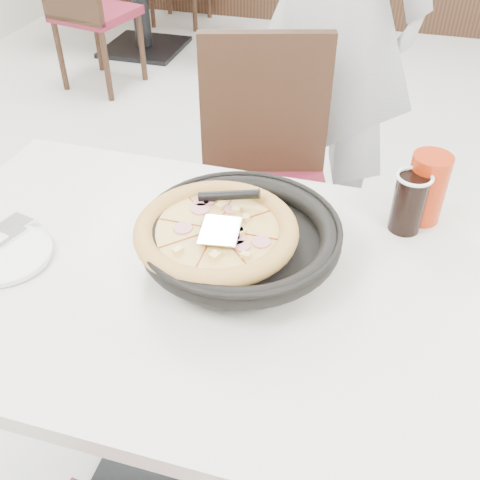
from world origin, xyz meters
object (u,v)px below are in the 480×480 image
(pizza_pan, at_px, (240,243))
(cola_glass, at_px, (408,204))
(main_table, at_px, (196,384))
(pizza, at_px, (216,237))
(side_plate, at_px, (6,255))
(red_cup, at_px, (426,188))
(chair_far, at_px, (265,200))
(bg_chair_left_near, at_px, (95,9))

(pizza_pan, height_order, cola_glass, cola_glass)
(main_table, height_order, pizza, pizza)
(main_table, relative_size, side_plate, 6.40)
(pizza, xyz_separation_m, red_cup, (0.40, 0.27, 0.02))
(cola_glass, relative_size, red_cup, 0.81)
(chair_far, relative_size, red_cup, 5.94)
(chair_far, height_order, bg_chair_left_near, same)
(chair_far, distance_m, pizza_pan, 0.69)
(chair_far, relative_size, pizza_pan, 2.83)
(pizza, bearing_deg, cola_glass, 30.70)
(pizza_pan, distance_m, pizza, 0.05)
(main_table, height_order, side_plate, side_plate)
(main_table, height_order, cola_glass, cola_glass)
(pizza, bearing_deg, main_table, -135.22)
(chair_far, height_order, cola_glass, chair_far)
(main_table, distance_m, pizza_pan, 0.43)
(main_table, relative_size, red_cup, 7.50)
(pizza_pan, height_order, side_plate, pizza_pan)
(pizza_pan, distance_m, bg_chair_left_near, 2.79)
(pizza, relative_size, red_cup, 1.77)
(pizza_pan, height_order, bg_chair_left_near, bg_chair_left_near)
(cola_glass, bearing_deg, red_cup, 57.56)
(main_table, bearing_deg, pizza_pan, 34.75)
(side_plate, bearing_deg, chair_far, 63.17)
(cola_glass, height_order, bg_chair_left_near, bg_chair_left_near)
(main_table, distance_m, bg_chair_left_near, 2.77)
(bg_chair_left_near, bearing_deg, pizza, -44.78)
(chair_far, bearing_deg, red_cup, 124.68)
(main_table, distance_m, cola_glass, 0.66)
(chair_far, xyz_separation_m, pizza_pan, (0.09, -0.61, 0.32))
(side_plate, bearing_deg, main_table, 10.43)
(pizza_pan, bearing_deg, chair_far, 98.45)
(bg_chair_left_near, bearing_deg, main_table, -46.17)
(chair_far, bearing_deg, pizza_pan, 82.10)
(pizza, height_order, side_plate, pizza)
(pizza, relative_size, side_plate, 1.51)
(side_plate, height_order, red_cup, red_cup)
(pizza, bearing_deg, chair_far, 94.19)
(main_table, bearing_deg, pizza, 44.78)
(bg_chair_left_near, bearing_deg, cola_glass, -36.09)
(cola_glass, bearing_deg, pizza, -149.30)
(main_table, xyz_separation_m, red_cup, (0.45, 0.32, 0.45))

